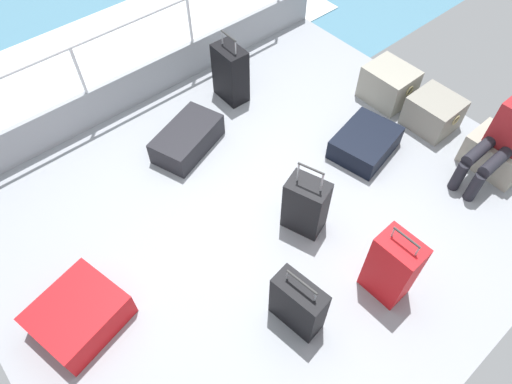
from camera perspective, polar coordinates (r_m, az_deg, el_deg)
ground_plane at (r=4.47m, az=1.73°, el=-2.19°), size 4.40×5.20×0.06m
gunwale_port at (r=5.57m, az=-13.70°, el=13.42°), size 0.06×5.20×0.45m
railing_port at (r=5.24m, az=-14.91°, el=18.09°), size 0.04×4.20×1.02m
sea_wake at (r=6.98m, az=-19.19°, el=15.03°), size 12.00×12.00×0.01m
cargo_crate_0 at (r=5.62m, az=16.39°, el=12.92°), size 0.57×0.46×0.42m
cargo_crate_1 at (r=5.45m, az=21.51°, el=9.35°), size 0.54×0.48×0.37m
cargo_crate_2 at (r=5.27m, az=28.17°, el=4.25°), size 0.63×0.44×0.35m
passenger_seated at (r=4.90m, az=28.79°, el=6.10°), size 0.34×0.66×1.05m
suitcase_0 at (r=3.86m, az=16.80°, el=-9.11°), size 0.37×0.27×0.82m
suitcase_1 at (r=4.92m, az=-8.66°, el=6.68°), size 0.67×0.88×0.27m
suitcase_2 at (r=4.97m, az=13.62°, el=6.07°), size 0.66×0.78×0.24m
suitcase_3 at (r=4.02m, az=-21.48°, el=-14.23°), size 0.73×0.78×0.28m
suitcase_4 at (r=3.66m, az=5.32°, el=-13.94°), size 0.45×0.25×0.68m
suitcase_5 at (r=5.36m, az=-3.24°, el=14.72°), size 0.41×0.26×0.83m
suitcase_6 at (r=4.11m, az=6.29°, el=-1.71°), size 0.43×0.35×0.83m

